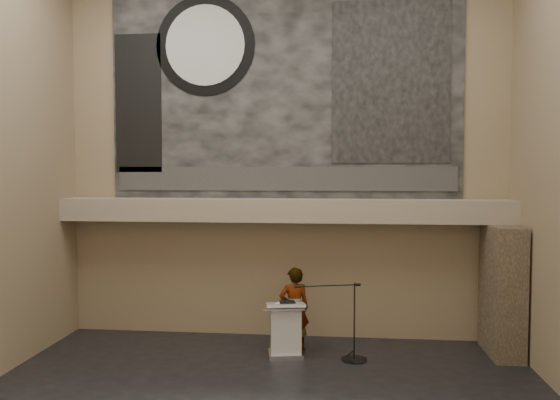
# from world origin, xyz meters

# --- Properties ---
(wall_back) EXTENTS (10.00, 0.02, 8.50)m
(wall_back) POSITION_xyz_m (0.00, 4.00, 4.25)
(wall_back) COLOR #917B5C
(wall_back) RESTS_ON floor
(wall_front) EXTENTS (10.00, 0.02, 8.50)m
(wall_front) POSITION_xyz_m (0.00, -4.00, 4.25)
(wall_front) COLOR #917B5C
(wall_front) RESTS_ON floor
(soffit) EXTENTS (10.00, 0.80, 0.50)m
(soffit) POSITION_xyz_m (0.00, 3.60, 2.95)
(soffit) COLOR gray
(soffit) RESTS_ON wall_back
(sprinkler_left) EXTENTS (0.04, 0.04, 0.06)m
(sprinkler_left) POSITION_xyz_m (-1.60, 3.55, 2.67)
(sprinkler_left) COLOR #B2893D
(sprinkler_left) RESTS_ON soffit
(sprinkler_right) EXTENTS (0.04, 0.04, 0.06)m
(sprinkler_right) POSITION_xyz_m (1.90, 3.55, 2.67)
(sprinkler_right) COLOR #B2893D
(sprinkler_right) RESTS_ON soffit
(banner) EXTENTS (8.00, 0.05, 5.00)m
(banner) POSITION_xyz_m (0.00, 3.97, 5.70)
(banner) COLOR black
(banner) RESTS_ON wall_back
(banner_text_strip) EXTENTS (7.76, 0.02, 0.55)m
(banner_text_strip) POSITION_xyz_m (0.00, 3.93, 3.65)
(banner_text_strip) COLOR #2F2F2F
(banner_text_strip) RESTS_ON banner
(banner_clock_rim) EXTENTS (2.30, 0.02, 2.30)m
(banner_clock_rim) POSITION_xyz_m (-1.80, 3.93, 6.70)
(banner_clock_rim) COLOR black
(banner_clock_rim) RESTS_ON banner
(banner_clock_face) EXTENTS (1.84, 0.02, 1.84)m
(banner_clock_face) POSITION_xyz_m (-1.80, 3.91, 6.70)
(banner_clock_face) COLOR silver
(banner_clock_face) RESTS_ON banner
(banner_building_print) EXTENTS (2.60, 0.02, 3.60)m
(banner_building_print) POSITION_xyz_m (2.40, 3.93, 5.80)
(banner_building_print) COLOR black
(banner_building_print) RESTS_ON banner
(banner_brick_print) EXTENTS (1.10, 0.02, 3.20)m
(banner_brick_print) POSITION_xyz_m (-3.40, 3.93, 5.40)
(banner_brick_print) COLOR black
(banner_brick_print) RESTS_ON banner
(stone_pier) EXTENTS (0.60, 1.40, 2.70)m
(stone_pier) POSITION_xyz_m (4.65, 3.15, 1.35)
(stone_pier) COLOR #423628
(stone_pier) RESTS_ON floor
(lectern) EXTENTS (0.88, 0.69, 1.14)m
(lectern) POSITION_xyz_m (0.18, 2.59, 0.55)
(lectern) COLOR silver
(lectern) RESTS_ON floor
(binder) EXTENTS (0.36, 0.32, 0.04)m
(binder) POSITION_xyz_m (0.21, 2.61, 1.12)
(binder) COLOR black
(binder) RESTS_ON lectern
(papers) EXTENTS (0.30, 0.36, 0.00)m
(papers) POSITION_xyz_m (0.08, 2.54, 1.10)
(papers) COLOR silver
(papers) RESTS_ON lectern
(speaker_person) EXTENTS (0.75, 0.61, 1.78)m
(speaker_person) POSITION_xyz_m (0.33, 2.96, 0.89)
(speaker_person) COLOR silver
(speaker_person) RESTS_ON floor
(mic_stand) EXTENTS (1.45, 0.59, 1.58)m
(mic_stand) POSITION_xyz_m (1.54, 2.47, 0.24)
(mic_stand) COLOR black
(mic_stand) RESTS_ON floor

